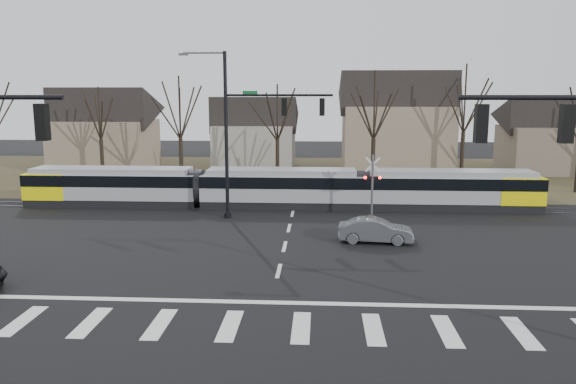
{
  "coord_description": "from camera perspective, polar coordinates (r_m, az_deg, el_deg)",
  "views": [
    {
      "loc": [
        1.79,
        -21.65,
        7.71
      ],
      "look_at": [
        0.0,
        9.0,
        2.3
      ],
      "focal_mm": 35.0,
      "sensor_mm": 36.0,
      "label": 1
    }
  ],
  "objects": [
    {
      "name": "signal_pole_far",
      "position": [
        34.46,
        -3.68,
        6.63
      ],
      "size": [
        9.28,
        0.44,
        10.2
      ],
      "color": "black",
      "rests_on": "ground"
    },
    {
      "name": "crosswalk",
      "position": [
        19.34,
        -2.31,
        -13.49
      ],
      "size": [
        27.0,
        2.6,
        0.01
      ],
      "color": "silver",
      "rests_on": "ground"
    },
    {
      "name": "house_c",
      "position": [
        55.18,
        10.94,
        7.24
      ],
      "size": [
        10.8,
        8.64,
        10.1
      ],
      "color": "#7E705B",
      "rests_on": "ground"
    },
    {
      "name": "sedan",
      "position": [
        29.76,
        8.89,
        -3.87
      ],
      "size": [
        1.97,
        4.1,
        1.28
      ],
      "primitive_type": "imported",
      "rotation": [
        0.0,
        0.0,
        1.49
      ],
      "color": "#4C4F54",
      "rests_on": "ground"
    },
    {
      "name": "ground",
      "position": [
        23.05,
        -1.32,
        -9.55
      ],
      "size": [
        140.0,
        140.0,
        0.0
      ],
      "primitive_type": "plane",
      "color": "black"
    },
    {
      "name": "house_a",
      "position": [
        59.85,
        -18.13,
        6.39
      ],
      "size": [
        9.72,
        8.64,
        8.6
      ],
      "color": "#7E705B",
      "rests_on": "ground"
    },
    {
      "name": "tree_row",
      "position": [
        47.73,
        3.61,
        6.72
      ],
      "size": [
        59.2,
        7.2,
        10.0
      ],
      "color": "black",
      "rests_on": "ground"
    },
    {
      "name": "grass_verge",
      "position": [
        54.23,
        1.42,
        1.82
      ],
      "size": [
        140.0,
        28.0,
        0.01
      ],
      "primitive_type": "cube",
      "color": "#38331E",
      "rests_on": "ground"
    },
    {
      "name": "rail_pair",
      "position": [
        38.27,
        0.59,
        -1.58
      ],
      "size": [
        90.0,
        1.52,
        0.06
      ],
      "color": "#59595E",
      "rests_on": "ground"
    },
    {
      "name": "house_d",
      "position": [
        60.96,
        24.83,
        5.56
      ],
      "size": [
        8.64,
        7.56,
        7.65
      ],
      "color": "#675A4C",
      "rests_on": "ground"
    },
    {
      "name": "house_b",
      "position": [
        58.17,
        -3.39,
        6.29
      ],
      "size": [
        8.64,
        7.56,
        7.65
      ],
      "color": "gray",
      "rests_on": "ground"
    },
    {
      "name": "lane_dashes",
      "position": [
        38.47,
        0.61,
        -1.56
      ],
      "size": [
        0.18,
        30.0,
        0.01
      ],
      "color": "silver",
      "rests_on": "ground"
    },
    {
      "name": "rail_crossing_signal",
      "position": [
        35.08,
        8.55,
        0.32
      ],
      "size": [
        1.08,
        0.36,
        4.0
      ],
      "color": "#59595B",
      "rests_on": "ground"
    },
    {
      "name": "tram",
      "position": [
        38.27,
        -0.87,
        0.57
      ],
      "size": [
        34.9,
        2.59,
        2.65
      ],
      "color": "gray",
      "rests_on": "ground"
    },
    {
      "name": "stop_line",
      "position": [
        21.37,
        -1.72,
        -11.15
      ],
      "size": [
        28.0,
        0.35,
        0.01
      ],
      "primitive_type": "cube",
      "color": "silver",
      "rests_on": "ground"
    }
  ]
}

